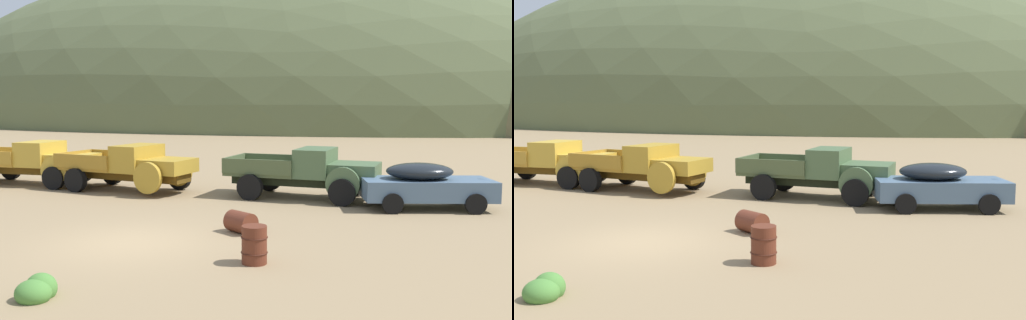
% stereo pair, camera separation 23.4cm
% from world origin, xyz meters
% --- Properties ---
extents(ground_plane, '(300.00, 300.00, 0.00)m').
position_xyz_m(ground_plane, '(0.00, 0.00, 0.00)').
color(ground_plane, '#937A56').
extents(hill_far_right, '(115.32, 57.16, 47.95)m').
position_xyz_m(hill_far_right, '(-25.33, 68.97, 0.00)').
color(hill_far_right, '#56603D').
rests_on(hill_far_right, ground).
extents(truck_faded_yellow, '(6.29, 2.82, 1.89)m').
position_xyz_m(truck_faded_yellow, '(-9.25, 7.26, 0.99)').
color(truck_faded_yellow, brown).
rests_on(truck_faded_yellow, ground).
extents(truck_mustard, '(5.80, 2.79, 1.89)m').
position_xyz_m(truck_mustard, '(-4.30, 7.16, 1.01)').
color(truck_mustard, '#593D12').
rests_on(truck_mustard, ground).
extents(truck_weathered_green, '(5.64, 2.53, 1.89)m').
position_xyz_m(truck_weathered_green, '(2.84, 8.03, 0.99)').
color(truck_weathered_green, '#232B1B').
rests_on(truck_weathered_green, ground).
extents(car_chalk_blue, '(4.85, 3.13, 1.57)m').
position_xyz_m(car_chalk_blue, '(7.04, 7.47, 0.82)').
color(car_chalk_blue, slate).
rests_on(car_chalk_blue, ground).
extents(oil_drum_tipped, '(1.01, 0.91, 0.60)m').
position_xyz_m(oil_drum_tipped, '(2.31, 2.02, 0.30)').
color(oil_drum_tipped, '#5B2819').
rests_on(oil_drum_tipped, ground).
extents(oil_drum_spare, '(0.62, 0.62, 0.87)m').
position_xyz_m(oil_drum_spare, '(3.69, -0.60, 0.43)').
color(oil_drum_spare, '#5B2819').
rests_on(oil_drum_spare, ground).
extents(bush_between_trucks, '(0.69, 0.82, 0.57)m').
position_xyz_m(bush_between_trucks, '(0.68, -4.10, 0.15)').
color(bush_between_trucks, '#4C8438').
rests_on(bush_between_trucks, ground).
extents(bush_front_right, '(1.14, 1.05, 0.83)m').
position_xyz_m(bush_front_right, '(-11.86, 10.55, 0.20)').
color(bush_front_right, '#5B8E42').
rests_on(bush_front_right, ground).
extents(bush_lone_scrub, '(1.17, 1.05, 1.10)m').
position_xyz_m(bush_lone_scrub, '(3.01, 11.59, 0.29)').
color(bush_lone_scrub, '#5B8E42').
rests_on(bush_lone_scrub, ground).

